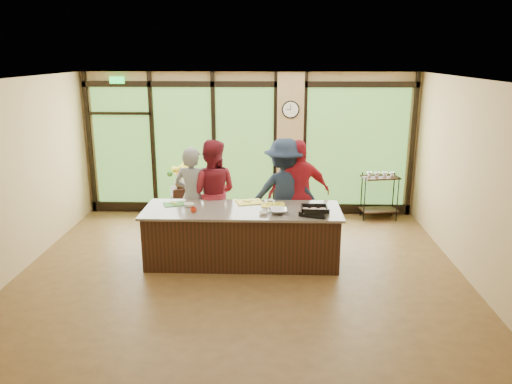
# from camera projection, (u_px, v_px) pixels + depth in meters

# --- Properties ---
(floor) EXTENTS (7.00, 7.00, 0.00)m
(floor) POSITION_uv_depth(u_px,v_px,m) (241.00, 269.00, 8.05)
(floor) COLOR brown
(floor) RESTS_ON ground
(ceiling) EXTENTS (7.00, 7.00, 0.00)m
(ceiling) POSITION_uv_depth(u_px,v_px,m) (240.00, 79.00, 7.24)
(ceiling) COLOR white
(ceiling) RESTS_ON back_wall
(back_wall) EXTENTS (7.00, 0.00, 7.00)m
(back_wall) POSITION_uv_depth(u_px,v_px,m) (250.00, 144.00, 10.53)
(back_wall) COLOR tan
(back_wall) RESTS_ON floor
(left_wall) EXTENTS (0.00, 6.00, 6.00)m
(left_wall) POSITION_uv_depth(u_px,v_px,m) (16.00, 177.00, 7.76)
(left_wall) COLOR tan
(left_wall) RESTS_ON floor
(right_wall) EXTENTS (0.00, 6.00, 6.00)m
(right_wall) POSITION_uv_depth(u_px,v_px,m) (471.00, 181.00, 7.53)
(right_wall) COLOR tan
(right_wall) RESTS_ON floor
(window_wall) EXTENTS (6.90, 0.12, 3.00)m
(window_wall) POSITION_uv_depth(u_px,v_px,m) (257.00, 150.00, 10.51)
(window_wall) COLOR tan
(window_wall) RESTS_ON floor
(island_base) EXTENTS (3.10, 1.00, 0.88)m
(island_base) POSITION_uv_depth(u_px,v_px,m) (242.00, 237.00, 8.22)
(island_base) COLOR black
(island_base) RESTS_ON floor
(countertop) EXTENTS (3.20, 1.10, 0.04)m
(countertop) POSITION_uv_depth(u_px,v_px,m) (242.00, 210.00, 8.09)
(countertop) COLOR slate
(countertop) RESTS_ON island_base
(wall_clock) EXTENTS (0.36, 0.04, 0.36)m
(wall_clock) POSITION_uv_depth(u_px,v_px,m) (291.00, 110.00, 10.18)
(wall_clock) COLOR black
(wall_clock) RESTS_ON window_wall
(cook_left) EXTENTS (0.76, 0.60, 1.81)m
(cook_left) POSITION_uv_depth(u_px,v_px,m) (193.00, 198.00, 8.77)
(cook_left) COLOR gray
(cook_left) RESTS_ON floor
(cook_midleft) EXTENTS (1.00, 0.82, 1.92)m
(cook_midleft) POSITION_uv_depth(u_px,v_px,m) (212.00, 193.00, 8.87)
(cook_midleft) COLOR maroon
(cook_midleft) RESTS_ON floor
(cook_midright) EXTENTS (1.21, 0.74, 1.92)m
(cook_midright) POSITION_uv_depth(u_px,v_px,m) (299.00, 194.00, 8.82)
(cook_midright) COLOR #AA1A29
(cook_midright) RESTS_ON floor
(cook_right) EXTENTS (1.31, 0.83, 1.95)m
(cook_right) POSITION_uv_depth(u_px,v_px,m) (284.00, 193.00, 8.82)
(cook_right) COLOR #192338
(cook_right) RESTS_ON floor
(roasting_pan) EXTENTS (0.50, 0.45, 0.07)m
(roasting_pan) POSITION_uv_depth(u_px,v_px,m) (314.00, 213.00, 7.77)
(roasting_pan) COLOR black
(roasting_pan) RESTS_ON countertop
(mixing_bowl) EXTENTS (0.31, 0.31, 0.08)m
(mixing_bowl) POSITION_uv_depth(u_px,v_px,m) (278.00, 211.00, 7.85)
(mixing_bowl) COLOR silver
(mixing_bowl) RESTS_ON countertop
(cutting_board_left) EXTENTS (0.43, 0.38, 0.01)m
(cutting_board_left) POSITION_uv_depth(u_px,v_px,m) (174.00, 204.00, 8.34)
(cutting_board_left) COLOR #357E2E
(cutting_board_left) RESTS_ON countertop
(cutting_board_center) EXTENTS (0.51, 0.44, 0.01)m
(cutting_board_center) POSITION_uv_depth(u_px,v_px,m) (249.00, 202.00, 8.45)
(cutting_board_center) COLOR yellow
(cutting_board_center) RESTS_ON countertop
(cutting_board_right) EXTENTS (0.41, 0.32, 0.01)m
(cutting_board_right) POSITION_uv_depth(u_px,v_px,m) (273.00, 205.00, 8.30)
(cutting_board_right) COLOR yellow
(cutting_board_right) RESTS_ON countertop
(prep_bowl_near) EXTENTS (0.19, 0.19, 0.05)m
(prep_bowl_near) POSITION_uv_depth(u_px,v_px,m) (189.00, 205.00, 8.21)
(prep_bowl_near) COLOR white
(prep_bowl_near) RESTS_ON countertop
(prep_bowl_mid) EXTENTS (0.18, 0.18, 0.04)m
(prep_bowl_mid) POSITION_uv_depth(u_px,v_px,m) (263.00, 213.00, 7.81)
(prep_bowl_mid) COLOR white
(prep_bowl_mid) RESTS_ON countertop
(prep_bowl_far) EXTENTS (0.16, 0.16, 0.03)m
(prep_bowl_far) POSITION_uv_depth(u_px,v_px,m) (270.00, 201.00, 8.50)
(prep_bowl_far) COLOR white
(prep_bowl_far) RESTS_ON countertop
(red_ramekin) EXTENTS (0.13, 0.13, 0.08)m
(red_ramekin) POSITION_uv_depth(u_px,v_px,m) (194.00, 210.00, 7.91)
(red_ramekin) COLOR #B82A12
(red_ramekin) RESTS_ON countertop
(flower_stand) EXTENTS (0.46, 0.46, 0.73)m
(flower_stand) POSITION_uv_depth(u_px,v_px,m) (181.00, 205.00, 10.22)
(flower_stand) COLOR black
(flower_stand) RESTS_ON floor
(flower_vase) EXTENTS (0.29, 0.29, 0.25)m
(flower_vase) POSITION_uv_depth(u_px,v_px,m) (180.00, 181.00, 10.09)
(flower_vase) COLOR olive
(flower_vase) RESTS_ON flower_stand
(bar_cart) EXTENTS (0.80, 0.56, 1.00)m
(bar_cart) POSITION_uv_depth(u_px,v_px,m) (380.00, 191.00, 10.36)
(bar_cart) COLOR black
(bar_cart) RESTS_ON floor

